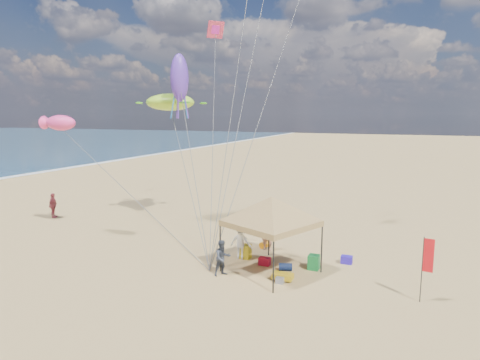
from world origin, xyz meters
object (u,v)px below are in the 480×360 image
Objects in this scene: cooler_blue at (347,260)px; person_near_a at (267,233)px; feather_flag at (427,259)px; canopy_tent at (271,200)px; person_near_c at (241,241)px; cooler_red at (265,261)px; chair_yellow at (246,252)px; person_far_a at (53,205)px; person_near_b at (223,258)px; beach_cart at (283,276)px; chair_green at (314,262)px.

person_near_a is at bearing 174.22° from cooler_blue.
canopy_tent is at bearing 173.19° from feather_flag.
cooler_red is at bearing 166.86° from person_near_c.
chair_yellow is at bearing 166.00° from feather_flag.
cooler_red is at bearing 127.03° from canopy_tent.
person_near_a is at bearing 154.37° from feather_flag.
feather_flag reaches higher than person_near_a.
feather_flag is 24.50m from person_far_a.
person_near_a reaches higher than person_far_a.
person_near_b is (-0.12, -2.53, 0.47)m from chair_yellow.
canopy_tent is 3.79m from chair_yellow.
canopy_tent reaches higher than person_near_c.
beach_cart is at bearing -41.98° from person_near_b.
cooler_red is 0.77× the size of chair_green.
person_near_c reaches higher than cooler_red.
person_far_a reaches higher than beach_cart.
person_near_a is 16.34m from person_far_a.
feather_flag is 1.46× the size of person_near_c.
canopy_tent is at bearing 152.69° from person_near_c.
person_near_a is (-4.27, 0.43, 0.75)m from cooler_blue.
canopy_tent reaches higher than person_near_a.
chair_yellow is at bearing 155.27° from cooler_red.
canopy_tent is 3.73m from chair_green.
person_near_c is at bearing 167.35° from feather_flag.
cooler_blue is at bearing 46.63° from chair_green.
cooler_red is at bearing -171.24° from chair_green.
person_near_b is 16.41m from person_far_a.
canopy_tent is 3.43m from beach_cart.
canopy_tent is 6.81m from feather_flag.
cooler_blue is at bearing 55.12° from beach_cart.
cooler_blue is at bearing 13.79° from chair_yellow.
person_near_b is 2.37m from person_near_c.
beach_cart is 0.55× the size of person_near_b.
feather_flag is 5.95m from beach_cart.
person_near_b reaches higher than chair_green.
person_near_b is at bearing 94.36° from person_near_c.
cooler_red reaches higher than beach_cart.
beach_cart is at bearing 117.26° from person_near_a.
chair_green is 3.56m from chair_yellow.
person_far_a is at bearing 169.40° from cooler_red.
chair_green is 0.37× the size of person_near_a.
person_near_c is (-8.51, 1.91, -0.87)m from feather_flag.
feather_flag is at bearing -21.42° from chair_green.
person_near_c is at bearing -120.90° from person_far_a.
canopy_tent is at bearing -52.97° from cooler_red.
person_far_a is at bearing 110.24° from person_near_b.
person_near_a is at bearing -114.21° from person_far_a.
cooler_red and cooler_blue have the same top height.
beach_cart is (2.60, -2.07, -0.15)m from chair_yellow.
person_near_b is at bearing -92.62° from chair_yellow.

